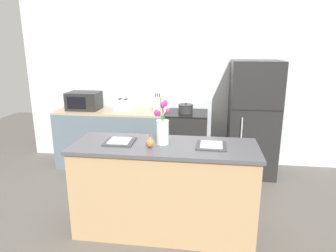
{
  "coord_description": "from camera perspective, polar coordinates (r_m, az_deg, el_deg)",
  "views": [
    {
      "loc": [
        0.41,
        -2.72,
        1.86
      ],
      "look_at": [
        0.0,
        0.25,
        1.05
      ],
      "focal_mm": 32.0,
      "sensor_mm": 36.0,
      "label": 1
    }
  ],
  "objects": [
    {
      "name": "toaster",
      "position": [
        4.61,
        -8.55,
        4.05
      ],
      "size": [
        0.28,
        0.18,
        0.17
      ],
      "color": "silver",
      "rests_on": "back_counter"
    },
    {
      "name": "kitchen_island",
      "position": [
        3.08,
        -0.65,
        -11.75
      ],
      "size": [
        1.8,
        0.66,
        0.93
      ],
      "color": "tan",
      "rests_on": "ground_plane"
    },
    {
      "name": "stove_range",
      "position": [
        4.55,
        3.57,
        -2.93
      ],
      "size": [
        0.6,
        0.61,
        0.9
      ],
      "color": "black",
      "rests_on": "ground_plane"
    },
    {
      "name": "back_counter",
      "position": [
        4.77,
        -10.47,
        -2.3
      ],
      "size": [
        1.68,
        0.6,
        0.9
      ],
      "color": "slate",
      "rests_on": "ground_plane"
    },
    {
      "name": "plate_setting_left",
      "position": [
        3.0,
        -9.16,
        -2.9
      ],
      "size": [
        0.29,
        0.29,
        0.02
      ],
      "color": "#333338",
      "rests_on": "kitchen_island"
    },
    {
      "name": "plate_setting_right",
      "position": [
        2.88,
        8.26,
        -3.66
      ],
      "size": [
        0.29,
        0.29,
        0.02
      ],
      "color": "#333338",
      "rests_on": "kitchen_island"
    },
    {
      "name": "knife_block",
      "position": [
        4.49,
        -2.02,
        4.24
      ],
      "size": [
        0.1,
        0.14,
        0.27
      ],
      "color": "beige",
      "rests_on": "back_counter"
    },
    {
      "name": "back_wall",
      "position": [
        4.76,
        2.9,
        9.0
      ],
      "size": [
        5.2,
        0.08,
        2.7
      ],
      "color": "silver",
      "rests_on": "ground_plane"
    },
    {
      "name": "ground_plane",
      "position": [
        3.31,
        -0.62,
        -18.94
      ],
      "size": [
        10.0,
        10.0,
        0.0
      ],
      "primitive_type": "plane",
      "color": "#59544F"
    },
    {
      "name": "cooking_pot",
      "position": [
        4.4,
        3.38,
        3.34
      ],
      "size": [
        0.22,
        0.22,
        0.15
      ],
      "color": "#2D2D2D",
      "rests_on": "stove_range"
    },
    {
      "name": "microwave",
      "position": [
        4.78,
        -15.7,
        4.64
      ],
      "size": [
        0.48,
        0.37,
        0.27
      ],
      "color": "black",
      "rests_on": "back_counter"
    },
    {
      "name": "refrigerator",
      "position": [
        4.48,
        15.85,
        1.28
      ],
      "size": [
        0.68,
        0.67,
        1.66
      ],
      "color": "black",
      "rests_on": "ground_plane"
    },
    {
      "name": "flower_vase",
      "position": [
        2.88,
        -1.07,
        -0.62
      ],
      "size": [
        0.15,
        0.15,
        0.43
      ],
      "color": "silver",
      "rests_on": "kitchen_island"
    },
    {
      "name": "pear_figurine",
      "position": [
        2.81,
        -3.45,
        -3.16
      ],
      "size": [
        0.07,
        0.07,
        0.12
      ],
      "color": "#C66B33",
      "rests_on": "kitchen_island"
    }
  ]
}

